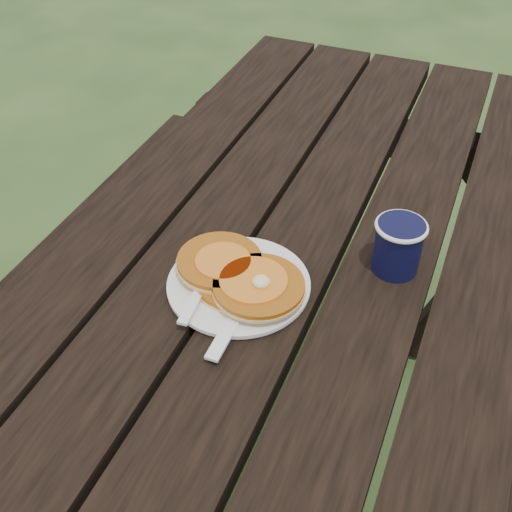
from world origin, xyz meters
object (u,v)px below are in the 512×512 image
at_px(picnic_table, 270,429).
at_px(coffee_cup, 398,243).
at_px(plate, 239,285).
at_px(pancake_stack, 240,276).

xyz_separation_m(picnic_table, coffee_cup, (0.16, 0.11, 0.43)).
xyz_separation_m(plate, pancake_stack, (0.00, 0.00, 0.02)).
distance_m(plate, pancake_stack, 0.02).
xyz_separation_m(pancake_stack, coffee_cup, (0.21, 0.14, 0.03)).
relative_size(picnic_table, plate, 8.42).
xyz_separation_m(picnic_table, plate, (-0.05, -0.02, 0.39)).
bearing_deg(picnic_table, coffee_cup, 34.54).
bearing_deg(plate, picnic_table, 26.40).
bearing_deg(plate, coffee_cup, 32.80).
height_order(picnic_table, plate, plate).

